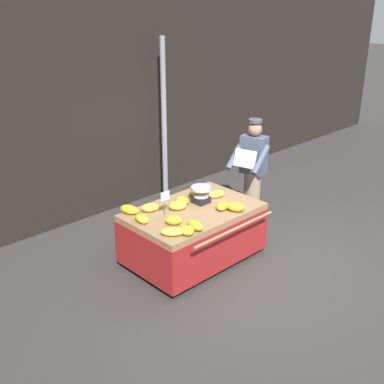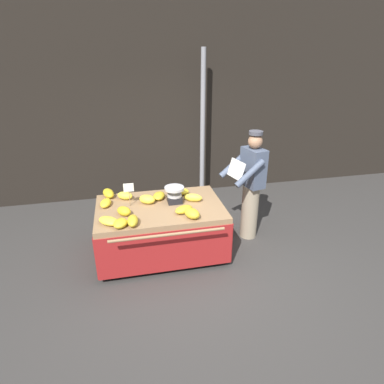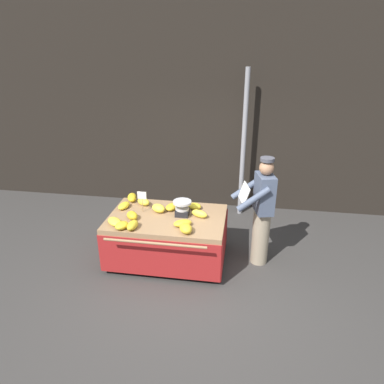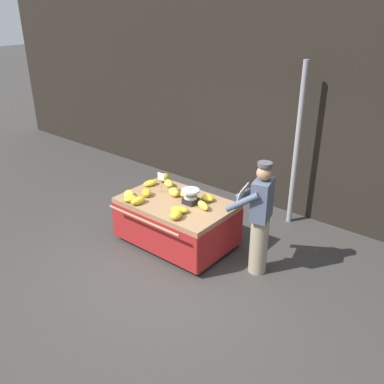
# 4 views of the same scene
# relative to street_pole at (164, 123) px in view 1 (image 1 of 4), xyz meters

# --- Properties ---
(ground_plane) EXTENTS (60.00, 60.00, 0.00)m
(ground_plane) POSITION_rel_street_pole_xyz_m (-0.54, -2.44, -1.41)
(ground_plane) COLOR #383533
(back_wall) EXTENTS (16.00, 0.24, 4.35)m
(back_wall) POSITION_rel_street_pole_xyz_m (-0.54, 0.45, 0.77)
(back_wall) COLOR black
(back_wall) RESTS_ON ground
(street_pole) EXTENTS (0.09, 0.09, 2.81)m
(street_pole) POSITION_rel_street_pole_xyz_m (0.00, 0.00, 0.00)
(street_pole) COLOR gray
(street_pole) RESTS_ON ground
(banana_cart) EXTENTS (1.78, 1.35, 0.77)m
(banana_cart) POSITION_rel_street_pole_xyz_m (-1.08, -1.84, -0.84)
(banana_cart) COLOR #93704C
(banana_cart) RESTS_ON ground
(weighing_scale) EXTENTS (0.28, 0.28, 0.23)m
(weighing_scale) POSITION_rel_street_pole_xyz_m (-0.85, -1.76, -0.52)
(weighing_scale) COLOR black
(weighing_scale) RESTS_ON banana_cart
(price_sign) EXTENTS (0.14, 0.01, 0.34)m
(price_sign) POSITION_rel_street_pole_xyz_m (-1.48, -1.74, -0.39)
(price_sign) COLOR #997A51
(price_sign) RESTS_ON banana_cart
(banana_bunch_0) EXTENTS (0.29, 0.26, 0.13)m
(banana_bunch_0) POSITION_rel_street_pole_xyz_m (-1.24, -1.71, -0.58)
(banana_bunch_0) COLOR yellow
(banana_bunch_0) RESTS_ON banana_cart
(banana_bunch_1) EXTENTS (0.31, 0.26, 0.09)m
(banana_bunch_1) POSITION_rel_street_pole_xyz_m (-0.78, -2.10, -0.59)
(banana_bunch_1) COLOR gold
(banana_bunch_1) RESTS_ON banana_cart
(banana_bunch_2) EXTENTS (0.19, 0.28, 0.09)m
(banana_bunch_2) POSITION_rel_street_pole_xyz_m (-1.81, -1.67, -0.60)
(banana_bunch_2) COLOR yellow
(banana_bunch_2) RESTS_ON banana_cart
(banana_bunch_3) EXTENTS (0.33, 0.32, 0.09)m
(banana_bunch_3) POSITION_rel_street_pole_xyz_m (-1.76, -2.20, -0.60)
(banana_bunch_3) COLOR yellow
(banana_bunch_3) RESTS_ON banana_cart
(banana_bunch_4) EXTENTS (0.24, 0.21, 0.09)m
(banana_bunch_4) POSITION_rel_street_pole_xyz_m (-0.70, -1.51, -0.59)
(banana_bunch_4) COLOR yellow
(banana_bunch_4) RESTS_ON banana_cart
(banana_bunch_5) EXTENTS (0.25, 0.29, 0.12)m
(banana_bunch_5) POSITION_rel_street_pole_xyz_m (-0.71, -2.27, -0.58)
(banana_bunch_5) COLOR gold
(banana_bunch_5) RESTS_ON banana_cart
(banana_bunch_6) EXTENTS (0.24, 0.29, 0.09)m
(banana_bunch_6) POSITION_rel_street_pole_xyz_m (-1.05, -1.59, -0.60)
(banana_bunch_6) COLOR gold
(banana_bunch_6) RESTS_ON banana_cart
(banana_bunch_7) EXTENTS (0.29, 0.21, 0.11)m
(banana_bunch_7) POSITION_rel_street_pole_xyz_m (-0.59, -1.78, -0.58)
(banana_bunch_7) COLOR yellow
(banana_bunch_7) RESTS_ON banana_cart
(banana_bunch_8) EXTENTS (0.15, 0.27, 0.11)m
(banana_bunch_8) POSITION_rel_street_pole_xyz_m (-1.47, -2.28, -0.59)
(banana_bunch_8) COLOR gold
(banana_bunch_8) RESTS_ON banana_cart
(banana_bunch_9) EXTENTS (0.27, 0.24, 0.11)m
(banana_bunch_9) POSITION_rel_street_pole_xyz_m (-1.54, -1.50, -0.58)
(banana_bunch_9) COLOR yellow
(banana_bunch_9) RESTS_ON banana_cart
(banana_bunch_10) EXTENTS (0.22, 0.31, 0.12)m
(banana_bunch_10) POSITION_rel_street_pole_xyz_m (-1.78, -1.36, -0.58)
(banana_bunch_10) COLOR gold
(banana_bunch_10) RESTS_ON banana_cart
(banana_bunch_11) EXTENTS (0.23, 0.27, 0.10)m
(banana_bunch_11) POSITION_rel_street_pole_xyz_m (-1.62, -2.30, -0.59)
(banana_bunch_11) COLOR gold
(banana_bunch_11) RESTS_ON banana_cart
(banana_bunch_12) EXTENTS (0.25, 0.26, 0.12)m
(banana_bunch_12) POSITION_rel_street_pole_xyz_m (-1.57, -2.00, -0.58)
(banana_bunch_12) COLOR gold
(banana_bunch_12) RESTS_ON banana_cart
(vendor_person) EXTENTS (0.66, 0.61, 1.71)m
(vendor_person) POSITION_rel_street_pole_xyz_m (0.33, -1.68, -0.53)
(vendor_person) COLOR gray
(vendor_person) RESTS_ON ground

